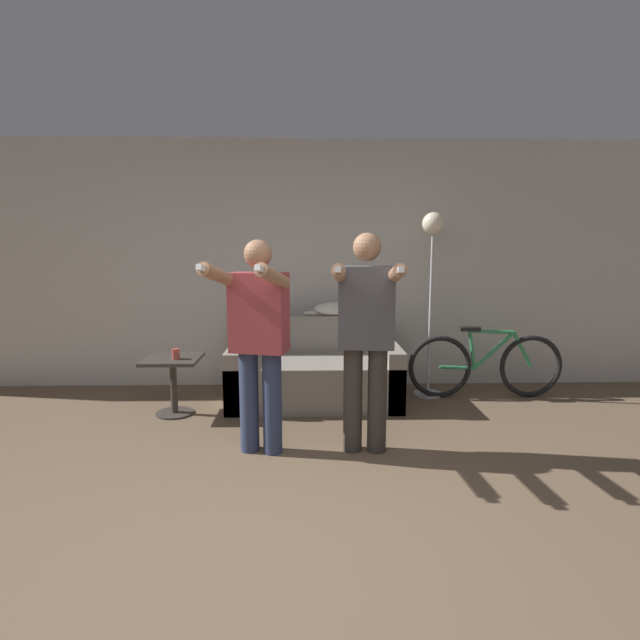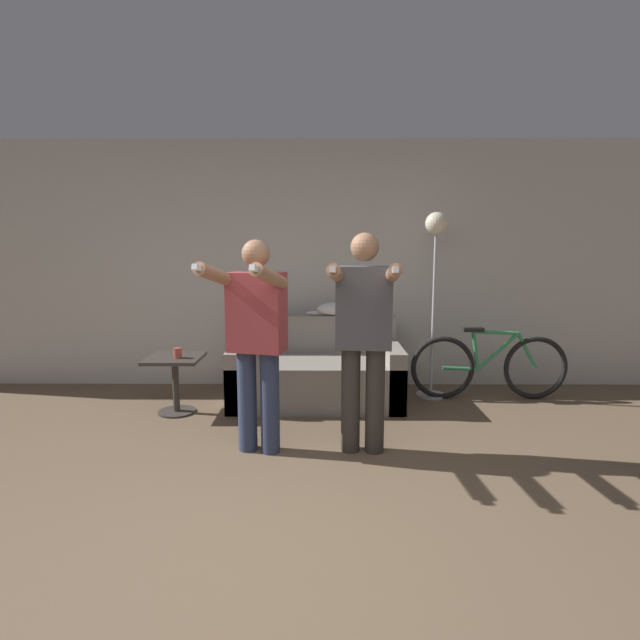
{
  "view_description": "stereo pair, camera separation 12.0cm",
  "coord_description": "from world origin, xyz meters",
  "px_view_note": "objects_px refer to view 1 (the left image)",
  "views": [
    {
      "loc": [
        0.24,
        -2.16,
        1.52
      ],
      "look_at": [
        0.33,
        1.95,
        0.9
      ],
      "focal_mm": 28.0,
      "sensor_mm": 36.0,
      "label": 1
    },
    {
      "loc": [
        0.36,
        -2.16,
        1.52
      ],
      "look_at": [
        0.33,
        1.95,
        0.9
      ],
      "focal_mm": 28.0,
      "sensor_mm": 36.0,
      "label": 2
    }
  ],
  "objects_px": {
    "floor_lamp": "(432,257)",
    "cup": "(176,354)",
    "couch": "(314,374)",
    "cat": "(334,309)",
    "bicycle": "(485,365)",
    "person_right": "(366,329)",
    "person_left": "(258,333)",
    "side_table": "(173,373)"
  },
  "relations": [
    {
      "from": "floor_lamp",
      "to": "cup",
      "type": "xyz_separation_m",
      "value": [
        -2.39,
        -0.57,
        -0.83
      ]
    },
    {
      "from": "side_table",
      "to": "bicycle",
      "type": "relative_size",
      "value": 0.34
    },
    {
      "from": "person_left",
      "to": "cup",
      "type": "distance_m",
      "value": 1.2
    },
    {
      "from": "person_left",
      "to": "bicycle",
      "type": "distance_m",
      "value": 2.55
    },
    {
      "from": "person_left",
      "to": "person_right",
      "type": "height_order",
      "value": "person_right"
    },
    {
      "from": "cat",
      "to": "person_left",
      "type": "bearing_deg",
      "value": -111.72
    },
    {
      "from": "cup",
      "to": "bicycle",
      "type": "bearing_deg",
      "value": 9.21
    },
    {
      "from": "side_table",
      "to": "person_left",
      "type": "bearing_deg",
      "value": -45.37
    },
    {
      "from": "cat",
      "to": "bicycle",
      "type": "distance_m",
      "value": 1.62
    },
    {
      "from": "couch",
      "to": "bicycle",
      "type": "relative_size",
      "value": 1.05
    },
    {
      "from": "floor_lamp",
      "to": "bicycle",
      "type": "xyz_separation_m",
      "value": [
        0.55,
        -0.09,
        -1.07
      ]
    },
    {
      "from": "cat",
      "to": "cup",
      "type": "distance_m",
      "value": 1.64
    },
    {
      "from": "person_right",
      "to": "person_left",
      "type": "bearing_deg",
      "value": -175.01
    },
    {
      "from": "couch",
      "to": "floor_lamp",
      "type": "bearing_deg",
      "value": 7.93
    },
    {
      "from": "floor_lamp",
      "to": "bicycle",
      "type": "relative_size",
      "value": 1.18
    },
    {
      "from": "floor_lamp",
      "to": "side_table",
      "type": "xyz_separation_m",
      "value": [
        -2.43,
        -0.52,
        -1.02
      ]
    },
    {
      "from": "couch",
      "to": "person_left",
      "type": "bearing_deg",
      "value": -108.66
    },
    {
      "from": "floor_lamp",
      "to": "cup",
      "type": "distance_m",
      "value": 2.59
    },
    {
      "from": "cat",
      "to": "bicycle",
      "type": "height_order",
      "value": "cat"
    },
    {
      "from": "couch",
      "to": "cup",
      "type": "relative_size",
      "value": 18.04
    },
    {
      "from": "couch",
      "to": "person_left",
      "type": "height_order",
      "value": "person_left"
    },
    {
      "from": "person_right",
      "to": "floor_lamp",
      "type": "height_order",
      "value": "floor_lamp"
    },
    {
      "from": "side_table",
      "to": "cup",
      "type": "relative_size",
      "value": 5.8
    },
    {
      "from": "couch",
      "to": "cat",
      "type": "relative_size",
      "value": 3.17
    },
    {
      "from": "side_table",
      "to": "couch",
      "type": "bearing_deg",
      "value": 15.62
    },
    {
      "from": "cat",
      "to": "cup",
      "type": "xyz_separation_m",
      "value": [
        -1.43,
        -0.73,
        -0.3
      ]
    },
    {
      "from": "cup",
      "to": "bicycle",
      "type": "xyz_separation_m",
      "value": [
        2.94,
        0.48,
        -0.24
      ]
    },
    {
      "from": "person_right",
      "to": "bicycle",
      "type": "height_order",
      "value": "person_right"
    },
    {
      "from": "floor_lamp",
      "to": "cup",
      "type": "relative_size",
      "value": 20.34
    },
    {
      "from": "floor_lamp",
      "to": "couch",
      "type": "bearing_deg",
      "value": -172.07
    },
    {
      "from": "floor_lamp",
      "to": "person_right",
      "type": "bearing_deg",
      "value": -120.1
    },
    {
      "from": "person_left",
      "to": "side_table",
      "type": "xyz_separation_m",
      "value": [
        -0.86,
        0.87,
        -0.52
      ]
    },
    {
      "from": "cup",
      "to": "floor_lamp",
      "type": "bearing_deg",
      "value": 13.32
    },
    {
      "from": "side_table",
      "to": "cup",
      "type": "distance_m",
      "value": 0.2
    },
    {
      "from": "floor_lamp",
      "to": "bicycle",
      "type": "bearing_deg",
      "value": -9.3
    },
    {
      "from": "couch",
      "to": "floor_lamp",
      "type": "distance_m",
      "value": 1.63
    },
    {
      "from": "couch",
      "to": "person_right",
      "type": "bearing_deg",
      "value": -73.79
    },
    {
      "from": "couch",
      "to": "person_right",
      "type": "xyz_separation_m",
      "value": [
        0.36,
        -1.23,
        0.65
      ]
    },
    {
      "from": "person_right",
      "to": "cup",
      "type": "bearing_deg",
      "value": 157.61
    },
    {
      "from": "couch",
      "to": "floor_lamp",
      "type": "height_order",
      "value": "floor_lamp"
    },
    {
      "from": "person_left",
      "to": "side_table",
      "type": "bearing_deg",
      "value": 148.51
    },
    {
      "from": "side_table",
      "to": "bicycle",
      "type": "xyz_separation_m",
      "value": [
        2.98,
        0.43,
        -0.05
      ]
    }
  ]
}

